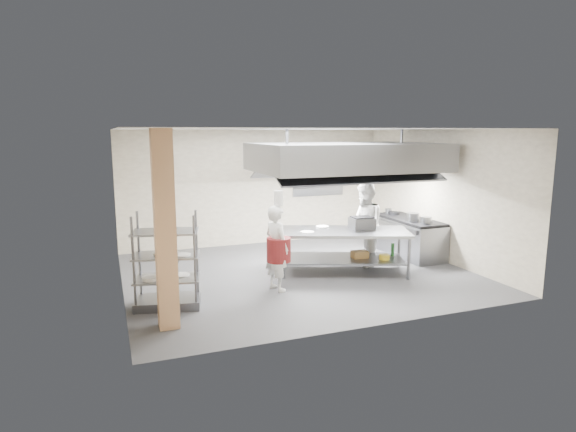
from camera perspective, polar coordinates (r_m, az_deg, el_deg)
name	(u,v)px	position (r m, az deg, el deg)	size (l,w,h in m)	color
floor	(298,273)	(10.21, 1.21, -6.82)	(7.00, 7.00, 0.00)	#323234
ceiling	(299,129)	(9.78, 1.27, 10.27)	(7.00, 7.00, 0.00)	silver
wall_back	(256,187)	(12.69, -3.86, 3.39)	(7.00, 7.00, 0.00)	gray
wall_left	(118,213)	(9.18, -19.47, 0.32)	(6.00, 6.00, 0.00)	gray
wall_right	(439,195)	(11.64, 17.43, 2.37)	(6.00, 6.00, 0.00)	gray
column	(165,231)	(7.34, -14.37, -1.71)	(0.30, 0.30, 3.00)	#E1A673
exhaust_hood	(347,157)	(10.70, 6.96, 6.96)	(4.00, 2.50, 0.60)	gray
hood_strip_a	(309,173)	(10.33, 2.48, 5.14)	(1.60, 0.12, 0.04)	white
hood_strip_b	(382,170)	(11.17, 11.03, 5.33)	(1.60, 0.12, 0.04)	white
wall_shelf	(320,185)	(13.18, 3.87, 3.64)	(1.50, 0.28, 0.04)	gray
island	(344,251)	(10.23, 6.63, -4.20)	(2.68, 1.11, 0.91)	gray
island_worktop	(344,232)	(10.14, 6.68, -1.87)	(2.68, 1.11, 0.06)	gray
island_undershelf	(344,259)	(10.27, 6.62, -5.04)	(2.46, 1.00, 0.04)	slate
pass_rack	(167,261)	(8.37, -14.19, -5.14)	(1.08, 0.63, 1.62)	slate
cooking_range	(409,238)	(11.97, 14.10, -2.53)	(0.80, 2.00, 0.84)	gray
range_top	(409,220)	(11.89, 14.20, -0.41)	(0.78, 1.96, 0.06)	black
chef_head	(277,248)	(8.97, -1.36, -3.83)	(0.59, 0.39, 1.62)	white
chef_line	(365,225)	(10.71, 9.09, -1.04)	(0.90, 0.70, 1.85)	white
chef_plating	(166,253)	(8.34, -14.21, -4.26)	(1.10, 0.46, 1.88)	silver
griddle	(362,223)	(10.34, 8.75, -0.85)	(0.48, 0.38, 0.24)	slate
wicker_basket	(360,254)	(10.29, 8.49, -4.52)	(0.33, 0.23, 0.15)	olive
stockpot	(413,217)	(11.48, 14.57, -0.12)	(0.29, 0.29, 0.20)	slate
plate_stack	(167,277)	(8.45, -14.11, -7.02)	(0.28, 0.28, 0.05)	white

